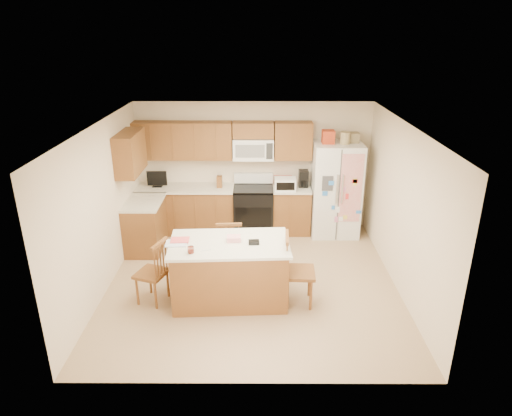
{
  "coord_description": "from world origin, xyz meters",
  "views": [
    {
      "loc": [
        0.08,
        -6.34,
        3.79
      ],
      "look_at": [
        0.06,
        0.35,
        1.12
      ],
      "focal_mm": 32.0,
      "sensor_mm": 36.0,
      "label": 1
    }
  ],
  "objects_px": {
    "refrigerator": "(336,188)",
    "island": "(230,271)",
    "windsor_chair_left": "(153,273)",
    "windsor_chair_back": "(229,249)",
    "stove": "(253,209)",
    "windsor_chair_right": "(297,272)"
  },
  "relations": [
    {
      "from": "island",
      "to": "windsor_chair_left",
      "type": "bearing_deg",
      "value": -176.69
    },
    {
      "from": "stove",
      "to": "windsor_chair_right",
      "type": "xyz_separation_m",
      "value": [
        0.65,
        -2.53,
        0.04
      ]
    },
    {
      "from": "refrigerator",
      "to": "island",
      "type": "relative_size",
      "value": 1.15
    },
    {
      "from": "refrigerator",
      "to": "windsor_chair_left",
      "type": "bearing_deg",
      "value": -140.98
    },
    {
      "from": "windsor_chair_left",
      "to": "windsor_chair_back",
      "type": "xyz_separation_m",
      "value": [
        1.06,
        0.79,
        -0.01
      ]
    },
    {
      "from": "refrigerator",
      "to": "island",
      "type": "distance_m",
      "value": 3.07
    },
    {
      "from": "windsor_chair_left",
      "to": "windsor_chair_back",
      "type": "bearing_deg",
      "value": 36.56
    },
    {
      "from": "stove",
      "to": "windsor_chair_left",
      "type": "relative_size",
      "value": 1.14
    },
    {
      "from": "stove",
      "to": "windsor_chair_left",
      "type": "distance_m",
      "value": 2.88
    },
    {
      "from": "windsor_chair_left",
      "to": "windsor_chair_back",
      "type": "height_order",
      "value": "windsor_chair_left"
    },
    {
      "from": "refrigerator",
      "to": "island",
      "type": "height_order",
      "value": "refrigerator"
    },
    {
      "from": "stove",
      "to": "island",
      "type": "height_order",
      "value": "stove"
    },
    {
      "from": "refrigerator",
      "to": "windsor_chair_back",
      "type": "relative_size",
      "value": 2.09
    },
    {
      "from": "stove",
      "to": "island",
      "type": "bearing_deg",
      "value": -97.55
    },
    {
      "from": "windsor_chair_left",
      "to": "windsor_chair_right",
      "type": "distance_m",
      "value": 2.09
    },
    {
      "from": "island",
      "to": "windsor_chair_left",
      "type": "height_order",
      "value": "island"
    },
    {
      "from": "refrigerator",
      "to": "windsor_chair_left",
      "type": "height_order",
      "value": "refrigerator"
    },
    {
      "from": "stove",
      "to": "windsor_chair_back",
      "type": "distance_m",
      "value": 1.75
    },
    {
      "from": "island",
      "to": "windsor_chair_right",
      "type": "height_order",
      "value": "windsor_chair_right"
    },
    {
      "from": "island",
      "to": "windsor_chair_right",
      "type": "bearing_deg",
      "value": -5.37
    },
    {
      "from": "windsor_chair_left",
      "to": "windsor_chair_back",
      "type": "distance_m",
      "value": 1.33
    },
    {
      "from": "island",
      "to": "windsor_chair_left",
      "type": "distance_m",
      "value": 1.11
    }
  ]
}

